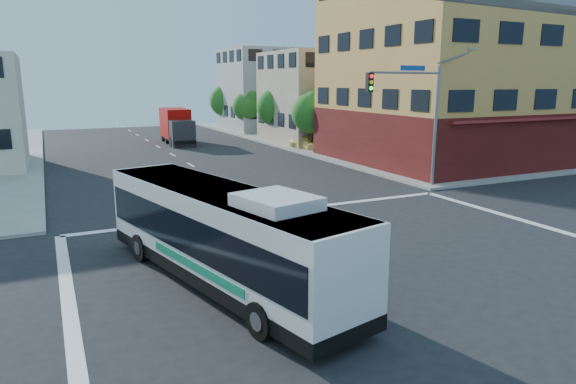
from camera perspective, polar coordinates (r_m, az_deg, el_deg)
name	(u,v)px	position (r m, az deg, el deg)	size (l,w,h in m)	color
ground	(394,278)	(16.94, 11.72, -9.39)	(120.00, 120.00, 0.00)	black
sidewalk_ne	(454,132)	(65.46, 17.97, 6.33)	(50.00, 50.00, 0.15)	gray
corner_building_ne	(462,84)	(42.86, 18.82, 11.24)	(18.10, 15.44, 14.00)	#D5944C
building_east_near	(329,97)	(53.58, 4.59, 10.44)	(12.06, 10.06, 9.00)	#B7A68C
building_east_far	(274,90)	(66.07, -1.57, 11.25)	(12.06, 10.06, 10.00)	#A0A09B
signal_mast_ne	(415,103)	(29.76, 13.92, 9.61)	(7.91, 1.13, 8.07)	slate
signal_mast_sw	(224,377)	(2.27, -7.11, -19.71)	(7.91, 1.01, 8.07)	slate
street_tree_a	(313,111)	(45.86, 2.80, 9.02)	(3.60, 3.60, 5.53)	#342013
street_tree_b	(276,105)	(53.04, -1.32, 9.64)	(3.80, 3.80, 5.79)	#342013
street_tree_c	(248,105)	(60.44, -4.45, 9.65)	(3.40, 3.40, 5.29)	#342013
street_tree_d	(226,99)	(67.95, -6.91, 10.24)	(4.00, 4.00, 6.03)	#342013
transit_bus	(221,234)	(15.78, -7.42, -4.64)	(4.92, 11.41, 3.31)	black
box_truck	(177,127)	(52.81, -12.25, 7.09)	(2.61, 7.74, 3.44)	#28282E
parked_car	(308,142)	(46.82, 2.28, 5.52)	(1.62, 4.02, 1.37)	#E0BD58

